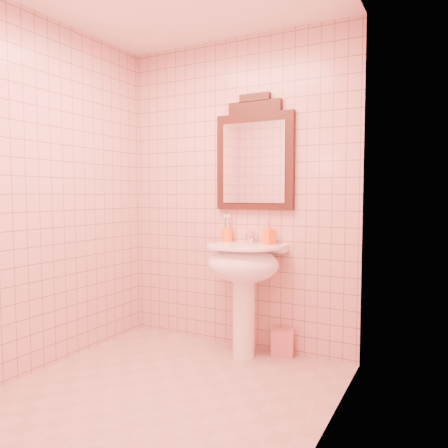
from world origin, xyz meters
The scene contains 8 objects.
floor centered at (0.00, 0.00, 0.00)m, with size 2.20×2.20×0.00m, color tan.
back_wall centered at (0.00, 1.10, 1.25)m, with size 2.00×0.02×2.50m, color #CBA08E.
pedestal_sink centered at (0.17, 0.87, 0.66)m, with size 0.58×0.58×0.86m.
faucet centered at (0.17, 1.01, 0.92)m, with size 0.04×0.16×0.11m.
mirror centered at (0.17, 1.07, 1.55)m, with size 0.65×0.06×0.90m.
toothbrush_cup centered at (-0.05, 1.04, 0.92)m, with size 0.09×0.09×0.20m.
soap_dispenser centered at (0.32, 1.01, 0.95)m, with size 0.08×0.08×0.17m, color #F45D14.
towel centered at (0.43, 1.04, 0.10)m, with size 0.17×0.11×0.21m, color #DB8781.
Camera 1 is at (1.56, -2.11, 1.25)m, focal length 35.00 mm.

